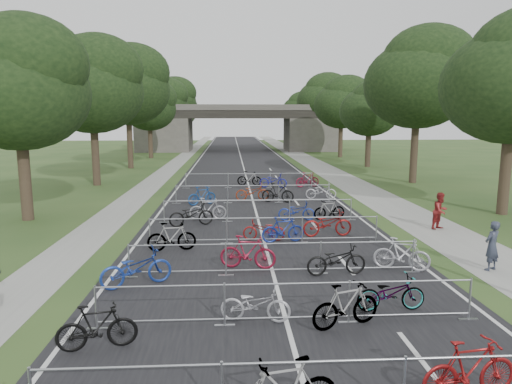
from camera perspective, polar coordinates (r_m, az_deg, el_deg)
road at (r=57.15m, az=-1.86°, el=4.16°), size 11.00×140.00×0.01m
sidewalk_right at (r=57.89m, az=6.11°, el=4.17°), size 3.00×140.00×0.01m
sidewalk_left at (r=57.46m, az=-9.37°, el=4.07°), size 2.00×140.00×0.01m
lane_markings at (r=57.15m, az=-1.86°, el=4.15°), size 0.12×140.00×0.00m
overpass_bridge at (r=71.94m, az=-2.16°, el=8.00°), size 31.00×8.00×7.05m
tree_left_0 at (r=24.99m, az=-27.50°, el=11.55°), size 6.72×6.72×10.25m
tree_left_1 at (r=36.33m, az=-19.73°, el=12.27°), size 7.56×7.56×11.53m
tree_right_1 at (r=37.83m, az=19.79°, el=13.03°), size 8.18×8.18×12.47m
tree_left_2 at (r=48.00m, az=-15.67°, el=12.56°), size 8.40×8.40×12.81m
tree_right_2 at (r=49.03m, az=14.15°, el=10.00°), size 6.16×6.16×9.39m
tree_left_3 at (r=59.71m, az=-13.12°, el=10.37°), size 6.72×6.72×10.25m
tree_right_3 at (r=60.62m, az=10.77°, el=10.84°), size 7.17×7.17×10.93m
tree_left_4 at (r=71.58m, az=-11.49°, el=10.84°), size 7.56×7.56×11.53m
tree_right_4 at (r=72.36m, az=8.47°, el=11.38°), size 8.18×8.18×12.47m
tree_left_5 at (r=83.50m, az=-10.33°, el=11.17°), size 8.40×8.40×12.81m
tree_right_5 at (r=84.10m, az=6.78°, el=9.76°), size 6.16×6.16×9.39m
tree_left_6 at (r=95.38m, az=-9.41°, el=9.96°), size 6.72×6.72×10.25m
tree_right_6 at (r=95.95m, az=5.53°, el=10.29°), size 7.17×7.17×10.93m
barrier_row_1 at (r=11.50m, az=3.93°, el=-13.71°), size 9.70×0.08×1.10m
barrier_row_2 at (r=14.87m, az=2.19°, el=-8.33°), size 9.70×0.08×1.10m
barrier_row_3 at (r=18.51m, az=1.08°, el=-4.79°), size 9.70×0.08×1.10m
barrier_row_4 at (r=22.41m, az=0.32°, el=-2.32°), size 9.70×0.08×1.10m
barrier_row_5 at (r=27.31m, az=-0.33°, el=-0.23°), size 9.70×0.08×1.10m
barrier_row_6 at (r=33.24m, az=-0.85°, el=1.46°), size 9.70×0.08×1.10m
bike_3 at (r=9.57m, az=25.16°, el=-19.47°), size 1.95×0.81×1.13m
bike_4 at (r=10.92m, az=-19.28°, el=-15.68°), size 1.79×0.83×1.04m
bike_5 at (r=11.64m, az=-0.07°, el=-13.87°), size 1.82×0.87×0.92m
bike_6 at (r=11.53m, az=11.16°, el=-13.76°), size 1.92×1.11×1.11m
bike_7 at (r=12.74m, az=16.49°, el=-12.06°), size 1.87×0.74×0.97m
bike_8 at (r=14.35m, az=-14.75°, el=-9.19°), size 2.28×1.60×1.14m
bike_9 at (r=15.43m, az=-1.03°, el=-7.56°), size 1.97×0.92×1.14m
bike_10 at (r=15.06m, az=10.00°, el=-8.36°), size 2.02×0.87×1.03m
bike_11 at (r=16.02m, az=17.76°, el=-7.44°), size 1.91×1.14×1.11m
bike_12 at (r=17.73m, az=-10.49°, el=-5.55°), size 1.90×0.77×1.11m
bike_13 at (r=18.91m, az=0.98°, el=-4.77°), size 1.79×0.79×0.91m
bike_14 at (r=18.65m, az=3.40°, el=-4.73°), size 1.84×0.79×1.07m
bike_15 at (r=19.79m, az=8.91°, el=-3.94°), size 2.19×0.92×1.12m
bike_16 at (r=21.62m, az=-8.10°, el=-2.81°), size 2.24×1.38×1.11m
bike_17 at (r=22.81m, az=-6.03°, el=-2.13°), size 1.88×0.58×1.12m
bike_18 at (r=22.69m, az=5.09°, el=-2.39°), size 1.84×0.71×0.95m
bike_19 at (r=23.08m, az=9.16°, el=-2.21°), size 1.74×0.87×1.01m
bike_20 at (r=26.83m, az=-6.77°, el=-0.47°), size 1.82×1.39×1.09m
bike_21 at (r=28.00m, az=-0.46°, el=-0.01°), size 2.09×0.82×1.08m
bike_22 at (r=27.44m, az=2.74°, el=-0.12°), size 2.02×1.02×1.17m
bike_23 at (r=28.86m, az=8.12°, el=0.10°), size 1.96×0.82×1.00m
bike_25 at (r=34.24m, az=-0.84°, el=1.69°), size 1.89×0.85×1.10m
bike_26 at (r=33.27m, az=2.17°, el=1.44°), size 2.16×1.26×1.07m
bike_27 at (r=33.79m, az=6.45°, el=1.54°), size 1.92×0.98×1.11m
pedestrian_a at (r=17.09m, az=27.40°, el=-6.02°), size 0.73×0.64×1.68m
pedestrian_b at (r=22.40m, az=22.05°, el=-2.23°), size 1.03×0.97×1.69m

